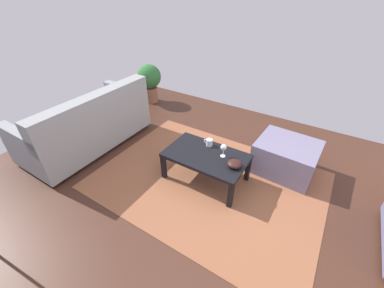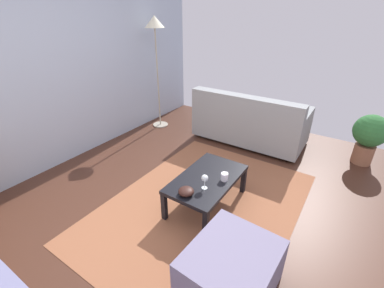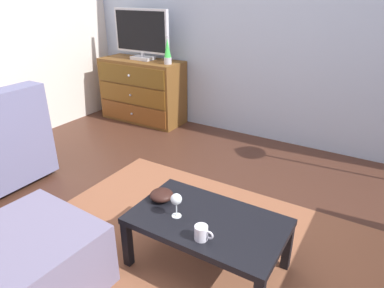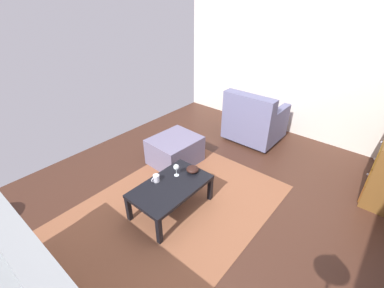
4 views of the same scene
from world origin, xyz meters
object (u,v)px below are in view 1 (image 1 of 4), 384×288
object	(u,v)px
coffee_table	(206,158)
couch_large	(88,125)
bowl_decorative	(235,164)
mug	(209,142)
potted_plant	(150,80)
ottoman	(286,157)
wine_glass	(224,148)

from	to	relation	value
coffee_table	couch_large	distance (m)	1.77
bowl_decorative	couch_large	bearing A→B (deg)	5.92
mug	couch_large	distance (m)	1.74
mug	potted_plant	bearing A→B (deg)	-31.93
ottoman	potted_plant	xyz separation A→B (m)	(2.77, -0.73, 0.23)
coffee_table	ottoman	size ratio (longest dim) A/B	1.33
mug	ottoman	distance (m)	0.97
potted_plant	coffee_table	bearing A→B (deg)	145.30
mug	bowl_decorative	size ratio (longest dim) A/B	0.74
coffee_table	mug	bearing A→B (deg)	-71.28
mug	ottoman	world-z (taller)	mug
coffee_table	potted_plant	distance (m)	2.44
ottoman	potted_plant	world-z (taller)	potted_plant
couch_large	ottoman	bearing A→B (deg)	-160.15
potted_plant	ottoman	bearing A→B (deg)	165.28
couch_large	potted_plant	xyz separation A→B (m)	(0.26, -1.63, 0.10)
coffee_table	potted_plant	world-z (taller)	potted_plant
coffee_table	mug	xyz separation A→B (m)	(0.06, -0.18, 0.09)
bowl_decorative	couch_large	xyz separation A→B (m)	(2.11, 0.22, -0.07)
wine_glass	couch_large	world-z (taller)	couch_large
bowl_decorative	couch_large	world-z (taller)	couch_large
coffee_table	bowl_decorative	distance (m)	0.37
wine_glass	ottoman	distance (m)	0.88
wine_glass	bowl_decorative	xyz separation A→B (m)	(-0.18, 0.10, -0.08)
wine_glass	ottoman	size ratio (longest dim) A/B	0.22
wine_glass	bowl_decorative	bearing A→B (deg)	151.84
coffee_table	mug	size ratio (longest dim) A/B	8.16
wine_glass	bowl_decorative	world-z (taller)	wine_glass
couch_large	ottoman	xyz separation A→B (m)	(-2.51, -0.91, -0.13)
coffee_table	couch_large	bearing A→B (deg)	7.93
couch_large	potted_plant	size ratio (longest dim) A/B	2.41
wine_glass	mug	xyz separation A→B (m)	(0.24, -0.10, -0.07)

